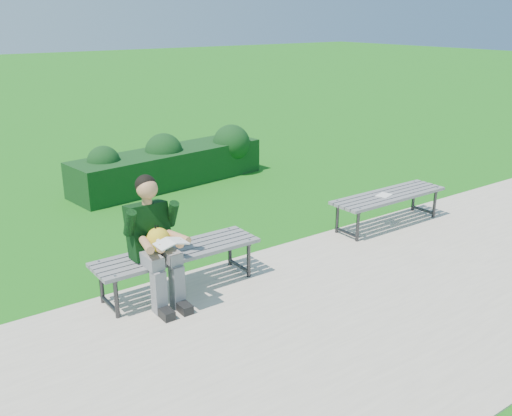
{
  "coord_description": "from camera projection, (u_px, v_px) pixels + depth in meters",
  "views": [
    {
      "loc": [
        -3.8,
        -5.29,
        2.83
      ],
      "look_at": [
        -0.11,
        -0.19,
        0.68
      ],
      "focal_mm": 40.0,
      "sensor_mm": 36.0,
      "label": 1
    }
  ],
  "objects": [
    {
      "name": "bench_right",
      "position": [
        389.0,
        198.0,
        7.86
      ],
      "size": [
        1.8,
        0.5,
        0.46
      ],
      "color": "slate",
      "rests_on": "walkway"
    },
    {
      "name": "walkway",
      "position": [
        356.0,
        309.0,
        5.73
      ],
      "size": [
        30.0,
        3.5,
        0.02
      ],
      "color": "#A69889",
      "rests_on": "ground"
    },
    {
      "name": "bench_left",
      "position": [
        178.0,
        255.0,
        6.0
      ],
      "size": [
        1.8,
        0.5,
        0.46
      ],
      "color": "slate",
      "rests_on": "walkway"
    },
    {
      "name": "seated_boy",
      "position": [
        154.0,
        238.0,
        5.67
      ],
      "size": [
        0.56,
        0.76,
        1.31
      ],
      "color": "gray",
      "rests_on": "walkway"
    },
    {
      "name": "paper_sheet",
      "position": [
        384.0,
        195.0,
        7.79
      ],
      "size": [
        0.26,
        0.22,
        0.01
      ],
      "color": "white",
      "rests_on": "bench_right"
    },
    {
      "name": "ground",
      "position": [
        254.0,
        254.0,
        7.08
      ],
      "size": [
        80.0,
        80.0,
        0.0
      ],
      "color": "#1F661F",
      "rests_on": "ground"
    },
    {
      "name": "hedge",
      "position": [
        173.0,
        162.0,
        9.9
      ],
      "size": [
        3.56,
        1.3,
        0.91
      ],
      "color": "#153813",
      "rests_on": "ground"
    }
  ]
}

